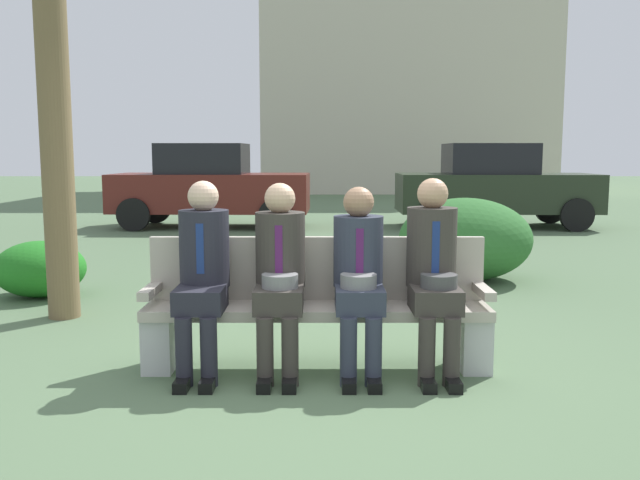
% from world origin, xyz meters
% --- Properties ---
extents(ground_plane, '(80.00, 80.00, 0.00)m').
position_xyz_m(ground_plane, '(0.00, 0.00, 0.00)').
color(ground_plane, '#536C4C').
extents(park_bench, '(2.36, 0.44, 0.90)m').
position_xyz_m(park_bench, '(0.02, 0.34, 0.44)').
color(park_bench, '#B7AD9E').
rests_on(park_bench, ground).
extents(seated_man_leftmost, '(0.34, 0.72, 1.30)m').
position_xyz_m(seated_man_leftmost, '(-0.75, 0.21, 0.73)').
color(seated_man_leftmost, '#23232D').
rests_on(seated_man_leftmost, ground).
extents(seated_man_centerleft, '(0.34, 0.72, 1.29)m').
position_xyz_m(seated_man_centerleft, '(-0.23, 0.21, 0.72)').
color(seated_man_centerleft, '#38332D').
rests_on(seated_man_centerleft, ground).
extents(seated_man_centerright, '(0.34, 0.72, 1.26)m').
position_xyz_m(seated_man_centerright, '(0.30, 0.20, 0.71)').
color(seated_man_centerright, '#2D3342').
rests_on(seated_man_centerright, ground).
extents(seated_man_rightmost, '(0.34, 0.72, 1.32)m').
position_xyz_m(seated_man_rightmost, '(0.81, 0.21, 0.73)').
color(seated_man_rightmost, '#38332D').
rests_on(seated_man_rightmost, ground).
extents(shrub_near_bench, '(0.93, 0.86, 0.58)m').
position_xyz_m(shrub_near_bench, '(-2.88, 2.66, 0.29)').
color(shrub_near_bench, '#227721').
rests_on(shrub_near_bench, ground).
extents(shrub_mid_lawn, '(1.55, 1.42, 0.97)m').
position_xyz_m(shrub_mid_lawn, '(1.75, 3.60, 0.49)').
color(shrub_mid_lawn, '#2E692C').
rests_on(shrub_mid_lawn, ground).
extents(parked_car_near, '(3.95, 1.80, 1.68)m').
position_xyz_m(parked_car_near, '(-2.18, 9.34, 0.84)').
color(parked_car_near, '#591E19').
rests_on(parked_car_near, ground).
extents(parked_car_far, '(3.92, 1.74, 1.68)m').
position_xyz_m(parked_car_far, '(3.55, 9.32, 0.84)').
color(parked_car_far, '#232D1E').
rests_on(parked_car_far, ground).
extents(building_backdrop, '(11.39, 8.97, 11.77)m').
position_xyz_m(building_backdrop, '(3.32, 24.46, 5.91)').
color(building_backdrop, beige).
rests_on(building_backdrop, ground).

